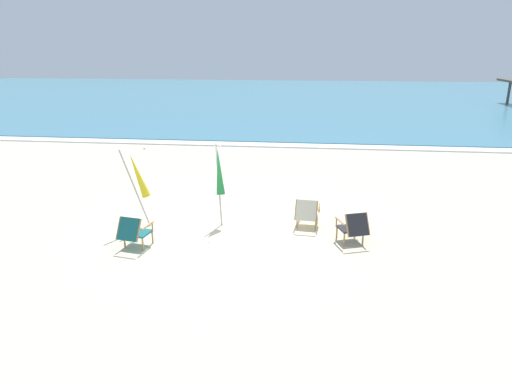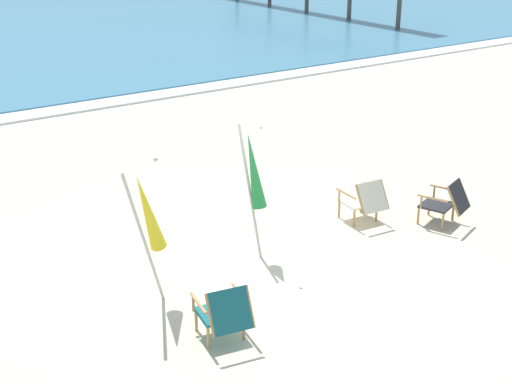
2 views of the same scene
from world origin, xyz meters
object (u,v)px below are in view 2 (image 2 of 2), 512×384
(beach_chair_back_right, at_px, (224,312))
(beach_chair_mid_center, at_px, (447,201))
(beach_chair_back_left, at_px, (365,200))
(umbrella_furled_green, at_px, (253,172))
(umbrella_furled_yellow, at_px, (148,214))

(beach_chair_back_right, distance_m, beach_chair_mid_center, 5.00)
(beach_chair_back_left, height_order, beach_chair_mid_center, beach_chair_mid_center)
(beach_chair_back_right, bearing_deg, umbrella_furled_green, 46.82)
(beach_chair_back_left, distance_m, beach_chair_mid_center, 1.36)
(umbrella_furled_green, bearing_deg, beach_chair_back_right, -133.18)
(umbrella_furled_green, bearing_deg, umbrella_furled_yellow, -167.41)
(umbrella_furled_yellow, bearing_deg, beach_chair_mid_center, -5.09)
(beach_chair_back_right, height_order, beach_chair_back_left, beach_chair_back_right)
(beach_chair_back_right, relative_size, umbrella_furled_green, 0.40)
(beach_chair_back_left, bearing_deg, umbrella_furled_yellow, -174.94)
(umbrella_furled_yellow, distance_m, umbrella_furled_green, 2.00)
(beach_chair_back_right, height_order, umbrella_furled_green, umbrella_furled_green)
(beach_chair_back_right, distance_m, beach_chair_back_left, 4.20)
(beach_chair_back_left, relative_size, umbrella_furled_yellow, 0.40)
(beach_chair_mid_center, bearing_deg, umbrella_furled_yellow, 174.91)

